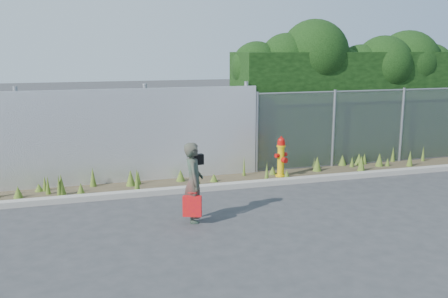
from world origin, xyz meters
TOP-DOWN VIEW (x-y plane):
  - ground at (0.00, 0.00)m, footprint 80.00×80.00m
  - curb at (0.00, 1.80)m, footprint 16.00×0.22m
  - weed_strip at (-0.77, 2.47)m, footprint 16.00×1.32m
  - corrugated_fence at (-3.25, 3.01)m, footprint 8.50×0.21m
  - chainlink_fence at (4.25, 3.00)m, footprint 6.50×0.07m
  - hedge at (4.46, 4.00)m, footprint 7.40×1.99m
  - fire_hydrant at (1.45, 2.39)m, footprint 0.34×0.30m
  - woman at (-1.32, -0.05)m, footprint 0.44×0.59m
  - red_tote_bag at (-1.40, -0.26)m, footprint 0.33×0.12m
  - black_shoulder_bag at (-1.23, 0.08)m, footprint 0.26×0.11m

SIDE VIEW (x-z plane):
  - ground at x=0.00m, z-range 0.00..0.00m
  - curb at x=0.00m, z-range 0.00..0.12m
  - weed_strip at x=-0.77m, z-range -0.14..0.39m
  - red_tote_bag at x=-1.40m, z-range 0.13..0.57m
  - fire_hydrant at x=1.45m, z-range -0.02..1.00m
  - woman at x=-1.32m, z-range 0.00..1.46m
  - chainlink_fence at x=4.25m, z-range 0.01..2.06m
  - corrugated_fence at x=-3.25m, z-range -0.05..2.25m
  - black_shoulder_bag at x=-1.23m, z-range 1.02..1.21m
  - hedge at x=4.46m, z-range 0.12..4.00m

